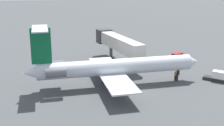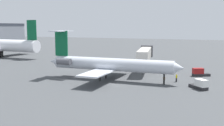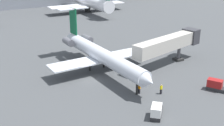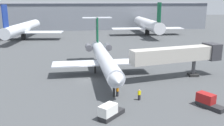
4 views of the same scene
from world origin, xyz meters
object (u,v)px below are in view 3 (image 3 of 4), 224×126
Objects in this scene: ground_crew_marshaller at (161,89)px; jet_bridge at (171,43)px; regional_jet at (99,53)px; parked_airliner_west_mid at (87,0)px; ground_crew_loader at (139,89)px; baggage_tug_lead at (217,86)px; baggage_tug_trailing at (156,111)px.

jet_bridge is at bearing 43.93° from ground_crew_marshaller.
regional_jet is 60.91m from parked_airliner_west_mid.
ground_crew_loader is 0.40× the size of baggage_tug_lead.
regional_jet is 19.58m from baggage_tug_trailing.
regional_jet is at bearing 126.28° from baggage_tug_lead.
ground_crew_marshaller is at bearing -136.07° from jet_bridge.
baggage_tug_trailing is (-1.00, -19.37, -2.73)m from regional_jet.
parked_airliner_west_mid is (9.31, 59.96, -0.08)m from jet_bridge.
parked_airliner_west_mid reaches higher than baggage_tug_trailing.
parked_airliner_west_mid reaches higher than jet_bridge.
regional_jet is 0.86× the size of parked_airliner_west_mid.
jet_bridge is at bearing 83.41° from baggage_tug_lead.
jet_bridge is at bearing 31.25° from ground_crew_loader.
ground_crew_marshaller is 7.33m from baggage_tug_trailing.
baggage_tug_lead is at bearing -22.14° from ground_crew_marshaller.
ground_crew_loader is at bearing 155.12° from baggage_tug_lead.
ground_crew_loader is (-13.55, -8.22, -3.72)m from jet_bridge.
regional_jet reaches higher than ground_crew_loader.
baggage_tug_trailing is (-2.04, -7.20, -0.02)m from ground_crew_loader.
parked_airliner_west_mid is at bearing 66.89° from regional_jet.
baggage_tug_lead is at bearing -98.41° from parked_airliner_west_mid.
ground_crew_marshaller is 1.00× the size of ground_crew_loader.
regional_jet is at bearing 164.88° from jet_bridge.
ground_crew_marshaller is at bearing 46.23° from baggage_tug_trailing.
regional_jet reaches higher than jet_bridge.
regional_jet is at bearing -113.11° from parked_airliner_west_mid.
parked_airliner_west_mid is (10.90, 73.72, 3.66)m from baggage_tug_lead.
regional_jet is 8.02× the size of baggage_tug_trailing.
parked_airliner_west_mid is (22.86, 68.18, 3.64)m from ground_crew_loader.
baggage_tug_trailing is at bearing -173.24° from baggage_tug_lead.
jet_bridge is 60.68m from parked_airliner_west_mid.
ground_crew_loader is at bearing 147.74° from ground_crew_marshaller.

